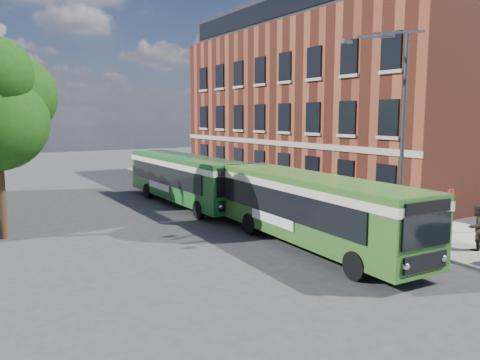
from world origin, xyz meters
TOP-DOWN VIEW (x-y plane):
  - ground at (0.00, 0.00)m, footprint 120.00×120.00m
  - pavement at (7.00, 8.00)m, footprint 6.00×48.00m
  - kerb_line at (3.95, 8.00)m, footprint 0.12×48.00m
  - brick_office at (14.00, 12.00)m, footprint 12.10×26.00m
  - street_lamp at (4.84, -2.00)m, footprint 2.96×2.38m
  - bus_stop_sign at (5.60, -4.20)m, footprint 0.35×0.08m
  - bus_front at (1.00, -0.90)m, footprint 3.12×11.90m
  - bus_rear at (0.60, 10.68)m, footprint 2.65×12.45m
  - pedestrian_a at (4.60, -1.50)m, footprint 0.69×0.62m
  - pedestrian_b at (6.02, -5.14)m, footprint 0.94×0.76m

SIDE VIEW (x-z plane):
  - ground at x=0.00m, z-range 0.00..0.00m
  - kerb_line at x=3.95m, z-range 0.00..0.01m
  - pavement at x=7.00m, z-range 0.00..0.15m
  - pedestrian_a at x=4.60m, z-range 0.15..1.72m
  - pedestrian_b at x=6.02m, z-range 0.15..2.00m
  - bus_stop_sign at x=5.60m, z-range 0.25..2.77m
  - bus_front at x=1.00m, z-range 0.32..3.34m
  - bus_rear at x=0.60m, z-range 0.32..3.34m
  - street_lamp at x=4.84m, z-range 0.29..9.29m
  - brick_office at x=14.00m, z-range -0.13..14.07m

